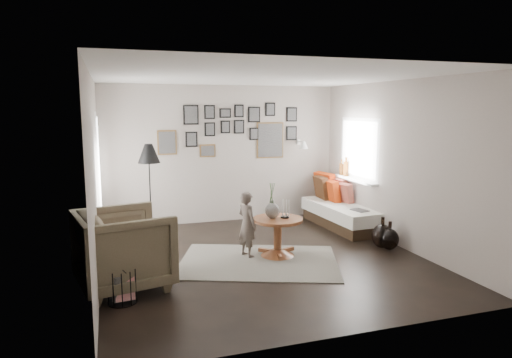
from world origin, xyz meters
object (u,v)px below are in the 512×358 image
object	(u,v)px
daybed	(342,210)
demijohn_large	(382,236)
magazine_basket	(122,286)
floor_lamp	(149,157)
armchair	(124,249)
demijohn_small	(389,239)
child	(247,224)
vase	(272,208)
pedestal_table	(278,239)

from	to	relation	value
daybed	demijohn_large	bearing A→B (deg)	-95.22
magazine_basket	floor_lamp	bearing A→B (deg)	77.97
daybed	armchair	world-z (taller)	armchair
demijohn_large	demijohn_small	bearing A→B (deg)	-66.39
child	armchair	bearing A→B (deg)	89.42
floor_lamp	magazine_basket	world-z (taller)	floor_lamp
vase	daybed	distance (m)	2.29
child	pedestal_table	bearing A→B (deg)	-127.17
vase	demijohn_small	size ratio (longest dim) A/B	1.17
magazine_basket	child	size ratio (longest dim) A/B	0.40
demijohn_large	child	distance (m)	2.17
daybed	demijohn_small	bearing A→B (deg)	-93.10
floor_lamp	vase	bearing A→B (deg)	-44.98
vase	daybed	bearing A→B (deg)	34.93
armchair	demijohn_small	distance (m)	3.97
pedestal_table	magazine_basket	world-z (taller)	pedestal_table
magazine_basket	demijohn_small	xyz separation A→B (m)	(4.00, 0.76, -0.03)
daybed	child	bearing A→B (deg)	-154.70
floor_lamp	magazine_basket	size ratio (longest dim) A/B	4.03
magazine_basket	demijohn_large	size ratio (longest dim) A/B	0.80
pedestal_table	magazine_basket	distance (m)	2.45
floor_lamp	pedestal_table	bearing A→B (deg)	-43.94
armchair	pedestal_table	bearing A→B (deg)	-88.70
armchair	floor_lamp	bearing A→B (deg)	-25.77
armchair	magazine_basket	size ratio (longest dim) A/B	2.70
pedestal_table	magazine_basket	size ratio (longest dim) A/B	1.86
demijohn_small	child	world-z (taller)	child
floor_lamp	child	xyz separation A→B (m)	(1.25, -1.50, -0.88)
demijohn_large	child	xyz separation A→B (m)	(-2.14, 0.24, 0.30)
demijohn_small	armchair	bearing A→B (deg)	-175.59
vase	armchair	distance (m)	2.20
armchair	floor_lamp	distance (m)	2.39
floor_lamp	magazine_basket	distance (m)	2.92
vase	demijohn_large	bearing A→B (deg)	-4.28
daybed	magazine_basket	distance (m)	4.61
pedestal_table	child	distance (m)	0.50
pedestal_table	child	world-z (taller)	child
daybed	magazine_basket	xyz separation A→B (m)	(-4.00, -2.30, -0.09)
armchair	floor_lamp	world-z (taller)	floor_lamp
pedestal_table	daybed	distance (m)	2.19
pedestal_table	vase	world-z (taller)	vase
pedestal_table	child	size ratio (longest dim) A/B	0.75
demijohn_small	vase	bearing A→B (deg)	172.15
pedestal_table	vase	distance (m)	0.48
magazine_basket	vase	bearing A→B (deg)	25.09
pedestal_table	armchair	xyz separation A→B (m)	(-2.19, -0.54, 0.22)
floor_lamp	child	size ratio (longest dim) A/B	1.63
pedestal_table	demijohn_small	bearing A→B (deg)	-7.56
vase	magazine_basket	bearing A→B (deg)	-154.91
magazine_basket	demijohn_large	xyz separation A→B (m)	(3.95, 0.88, -0.00)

